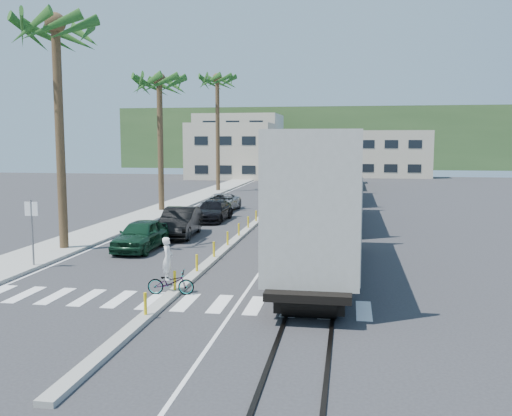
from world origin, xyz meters
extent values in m
plane|color=#28282B|center=(0.00, 0.00, 0.00)|extent=(140.00, 140.00, 0.00)
cube|color=gray|center=(-8.50, 25.00, 0.07)|extent=(3.00, 90.00, 0.15)
cube|color=black|center=(4.28, 28.00, 0.03)|extent=(0.12, 100.00, 0.06)
cube|color=black|center=(5.72, 28.00, 0.03)|extent=(0.12, 100.00, 0.06)
cube|color=gray|center=(0.00, 20.00, 0.07)|extent=(0.45, 60.00, 0.15)
cylinder|color=yellow|center=(0.00, -4.00, 0.50)|extent=(0.10, 0.10, 0.70)
cylinder|color=yellow|center=(0.00, -1.00, 0.50)|extent=(0.10, 0.10, 0.70)
cylinder|color=yellow|center=(0.00, 2.00, 0.50)|extent=(0.10, 0.10, 0.70)
cylinder|color=yellow|center=(0.00, 5.00, 0.50)|extent=(0.10, 0.10, 0.70)
cylinder|color=yellow|center=(0.00, 8.00, 0.50)|extent=(0.10, 0.10, 0.70)
cylinder|color=yellow|center=(0.00, 11.00, 0.50)|extent=(0.10, 0.10, 0.70)
cylinder|color=yellow|center=(0.00, 14.00, 0.50)|extent=(0.10, 0.10, 0.70)
cylinder|color=yellow|center=(0.00, 17.00, 0.50)|extent=(0.10, 0.10, 0.70)
cylinder|color=yellow|center=(0.00, 20.00, 0.50)|extent=(0.10, 0.10, 0.70)
cylinder|color=yellow|center=(0.00, 23.00, 0.50)|extent=(0.10, 0.10, 0.70)
cylinder|color=yellow|center=(0.00, 26.00, 0.50)|extent=(0.10, 0.10, 0.70)
cylinder|color=yellow|center=(0.00, 29.00, 0.50)|extent=(0.10, 0.10, 0.70)
cylinder|color=yellow|center=(0.00, 32.00, 0.50)|extent=(0.10, 0.10, 0.70)
cylinder|color=yellow|center=(0.00, 35.00, 0.50)|extent=(0.10, 0.10, 0.70)
cylinder|color=yellow|center=(0.00, 38.00, 0.50)|extent=(0.10, 0.10, 0.70)
cylinder|color=yellow|center=(0.00, 41.00, 0.50)|extent=(0.10, 0.10, 0.70)
cube|color=silver|center=(0.00, -2.00, 0.01)|extent=(14.00, 2.20, 0.01)
cube|color=silver|center=(-6.80, 25.00, 0.00)|extent=(0.12, 90.00, 0.01)
cube|color=silver|center=(2.50, 25.00, 0.00)|extent=(0.12, 90.00, 0.01)
cube|color=#A7A599|center=(5.00, 2.83, 2.70)|extent=(3.00, 12.88, 3.40)
cylinder|color=#A7A599|center=(5.00, 2.83, 4.40)|extent=(2.90, 12.58, 2.90)
cube|color=black|center=(5.00, 2.83, 0.50)|extent=(2.60, 12.88, 1.00)
cube|color=#A7A599|center=(5.00, 17.83, 2.70)|extent=(3.00, 12.88, 3.40)
cylinder|color=#A7A599|center=(5.00, 17.83, 4.40)|extent=(2.90, 12.58, 2.90)
cube|color=black|center=(5.00, 17.83, 0.50)|extent=(2.60, 12.88, 1.00)
cube|color=#A7A599|center=(5.00, 32.83, 2.70)|extent=(3.00, 12.88, 3.40)
cylinder|color=#A7A599|center=(5.00, 32.83, 4.40)|extent=(2.90, 12.58, 2.90)
cube|color=black|center=(5.00, 32.83, 0.50)|extent=(2.60, 12.88, 1.00)
cube|color=#4C4C4F|center=(5.00, 48.83, 1.05)|extent=(3.00, 17.00, 0.50)
cube|color=#BA8912|center=(5.00, 47.83, 2.60)|extent=(2.70, 12.24, 2.60)
cube|color=#BA8912|center=(5.00, 54.61, 2.90)|extent=(3.00, 3.74, 3.20)
cube|color=black|center=(5.00, 48.83, 0.45)|extent=(2.60, 13.60, 0.90)
cylinder|color=brown|center=(-8.00, 6.00, 5.50)|extent=(0.44, 0.44, 11.00)
sphere|color=#1E4A17|center=(-8.00, 6.00, 11.15)|extent=(3.20, 3.20, 3.20)
cylinder|color=brown|center=(-8.30, 22.00, 5.00)|extent=(0.44, 0.44, 10.00)
sphere|color=#1E4A17|center=(-8.30, 22.00, 10.15)|extent=(3.20, 3.20, 3.20)
cylinder|color=brown|center=(-8.00, 40.00, 6.00)|extent=(0.44, 0.44, 12.00)
sphere|color=#1E4A17|center=(-8.00, 40.00, 12.15)|extent=(3.20, 3.20, 3.20)
cylinder|color=slate|center=(-7.30, 2.00, 1.50)|extent=(0.08, 0.08, 3.00)
cube|color=silver|center=(-7.30, 2.00, 2.60)|extent=(0.60, 0.04, 0.60)
cube|color=#B6A990|center=(-11.00, 62.00, 4.00)|extent=(12.00, 10.00, 8.00)
cube|color=#B6A990|center=(-13.00, 78.00, 5.00)|extent=(14.00, 12.00, 10.00)
cube|color=#B6A990|center=(12.00, 70.00, 3.50)|extent=(12.00, 10.00, 7.00)
cube|color=#385628|center=(0.00, 100.00, 6.00)|extent=(80.00, 20.00, 12.00)
imported|color=#11331F|center=(-4.19, 6.71, 0.77)|extent=(1.99, 4.60, 1.55)
imported|color=black|center=(-3.46, 11.01, 0.84)|extent=(2.52, 5.33, 1.67)
imported|color=black|center=(-3.10, 17.55, 0.71)|extent=(2.31, 5.03, 1.42)
imported|color=#939598|center=(-3.83, 23.03, 0.68)|extent=(3.04, 5.27, 1.37)
imported|color=#9EA0A5|center=(-0.11, -1.11, 0.44)|extent=(0.93, 1.80, 0.88)
imported|color=silver|center=(-0.21, -1.11, 1.32)|extent=(0.64, 0.48, 1.54)
camera|label=1|loc=(6.18, -20.34, 5.51)|focal=40.00mm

